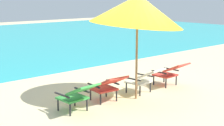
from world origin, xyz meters
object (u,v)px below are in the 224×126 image
(lounge_chair_near_left, at_px, (108,85))
(lounge_chair_near_right, at_px, (144,78))
(beach_umbrella_center, at_px, (137,10))
(lounge_chair_far_left, at_px, (77,94))
(lounge_chair_far_right, at_px, (170,72))

(lounge_chair_near_left, distance_m, lounge_chair_near_right, 1.11)
(lounge_chair_near_right, bearing_deg, beach_umbrella_center, -161.81)
(lounge_chair_far_left, xyz_separation_m, lounge_chair_near_left, (0.90, 0.10, 0.00))
(lounge_chair_far_left, relative_size, lounge_chair_near_right, 0.96)
(lounge_chair_far_left, relative_size, beach_umbrella_center, 0.30)
(lounge_chair_far_left, bearing_deg, lounge_chair_near_right, 0.79)
(lounge_chair_near_right, distance_m, beach_umbrella_center, 1.72)
(lounge_chair_near_left, height_order, lounge_chair_far_right, same)
(lounge_chair_far_left, distance_m, beach_umbrella_center, 2.30)
(lounge_chair_far_left, relative_size, lounge_chair_near_left, 0.98)
(lounge_chair_far_left, height_order, lounge_chair_near_right, same)
(lounge_chair_near_right, bearing_deg, lounge_chair_far_right, 1.01)
(beach_umbrella_center, bearing_deg, lounge_chair_far_right, 6.14)
(lounge_chair_near_left, xyz_separation_m, lounge_chair_far_right, (2.13, -0.05, 0.00))
(lounge_chair_near_right, height_order, beach_umbrella_center, beach_umbrella_center)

